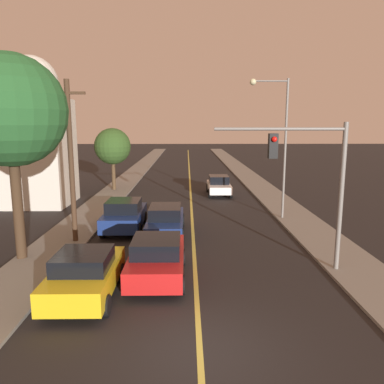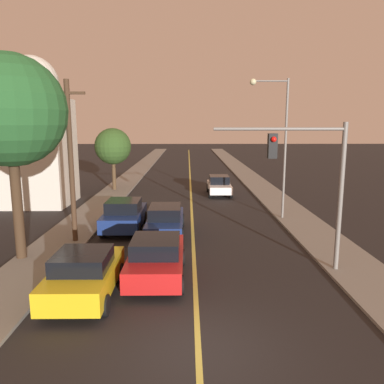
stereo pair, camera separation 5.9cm
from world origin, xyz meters
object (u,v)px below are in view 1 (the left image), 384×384
object	(u,v)px
car_near_lane_second	(165,220)
car_far_oncoming	(219,185)
car_outer_lane_second	(124,215)
tree_left_far	(113,147)
car_near_lane_front	(157,258)
utility_pole_left	(71,159)
tree_left_near	(10,111)
domed_building_left	(35,136)
car_outer_lane_front	(85,274)
streetlamp_right	(277,131)
traffic_signal_mast	(311,170)

from	to	relation	value
car_near_lane_second	car_far_oncoming	distance (m)	11.54
car_outer_lane_second	car_far_oncoming	bearing A→B (deg)	60.09
car_outer_lane_second	tree_left_far	distance (m)	12.78
car_near_lane_second	car_far_oncoming	size ratio (longest dim) A/B	1.09
car_near_lane_front	utility_pole_left	xyz separation A→B (m)	(-4.22, 4.23, 3.20)
car_outer_lane_second	car_far_oncoming	world-z (taller)	car_outer_lane_second
utility_pole_left	tree_left_near	size ratio (longest dim) A/B	0.91
car_far_oncoming	domed_building_left	distance (m)	14.02
car_outer_lane_front	car_far_oncoming	size ratio (longest dim) A/B	0.96
streetlamp_right	tree_left_near	world-z (taller)	tree_left_near
car_outer_lane_second	car_near_lane_second	bearing A→B (deg)	-18.08
car_far_oncoming	tree_left_near	world-z (taller)	tree_left_near
car_far_oncoming	streetlamp_right	world-z (taller)	streetlamp_right
car_outer_lane_front	tree_left_far	bearing A→B (deg)	98.21
utility_pole_left	car_outer_lane_second	bearing A→B (deg)	46.06
car_far_oncoming	utility_pole_left	bearing A→B (deg)	57.34
car_near_lane_front	utility_pole_left	size ratio (longest dim) A/B	0.57
tree_left_far	domed_building_left	bearing A→B (deg)	-128.87
car_near_lane_second	traffic_signal_mast	distance (m)	8.18
tree_left_far	car_outer_lane_second	bearing A→B (deg)	-76.67
tree_left_far	domed_building_left	distance (m)	6.86
car_near_lane_front	car_far_oncoming	world-z (taller)	car_near_lane_front
car_far_oncoming	tree_left_far	bearing A→B (deg)	-12.23
tree_left_near	tree_left_far	xyz separation A→B (m)	(0.70, 16.46, -2.34)
car_near_lane_front	tree_left_near	xyz separation A→B (m)	(-5.78, 1.96, 5.29)
tree_left_near	streetlamp_right	bearing A→B (deg)	28.81
tree_left_near	domed_building_left	world-z (taller)	domed_building_left
car_near_lane_second	streetlamp_right	bearing A→B (deg)	25.61
car_far_oncoming	utility_pole_left	distance (m)	14.96
utility_pole_left	streetlamp_right	bearing A→B (deg)	22.61
domed_building_left	car_near_lane_second	bearing A→B (deg)	-39.00
car_near_lane_second	utility_pole_left	xyz separation A→B (m)	(-4.22, -1.36, 3.21)
car_near_lane_second	streetlamp_right	world-z (taller)	streetlamp_right
domed_building_left	car_outer_lane_front	bearing A→B (deg)	-64.03
car_near_lane_front	car_far_oncoming	bearing A→B (deg)	77.49
car_outer_lane_front	streetlamp_right	distance (m)	13.91
car_near_lane_front	streetlamp_right	bearing A→B (deg)	53.82
car_near_lane_front	car_near_lane_second	world-z (taller)	car_near_lane_front
streetlamp_right	tree_left_far	world-z (taller)	streetlamp_right
tree_left_far	domed_building_left	xyz separation A→B (m)	(-4.25, -5.28, 1.04)
traffic_signal_mast	domed_building_left	world-z (taller)	domed_building_left
domed_building_left	tree_left_near	bearing A→B (deg)	-72.39
car_near_lane_second	streetlamp_right	size ratio (longest dim) A/B	0.57
streetlamp_right	domed_building_left	size ratio (longest dim) A/B	0.79
car_near_lane_second	car_outer_lane_front	world-z (taller)	car_outer_lane_front
tree_left_near	domed_building_left	xyz separation A→B (m)	(-3.55, 11.19, -1.30)
tree_left_far	domed_building_left	size ratio (longest dim) A/B	0.51
car_near_lane_front	tree_left_far	xyz separation A→B (m)	(-5.08, 18.43, 2.95)
streetlamp_right	car_far_oncoming	bearing A→B (deg)	108.31
car_near_lane_second	traffic_signal_mast	xyz separation A→B (m)	(5.66, -5.01, 3.13)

